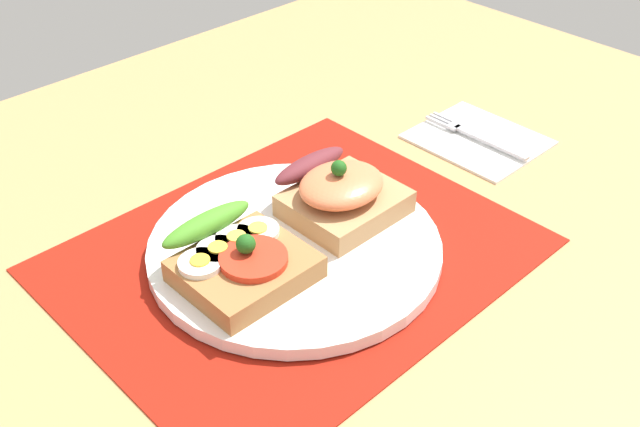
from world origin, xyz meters
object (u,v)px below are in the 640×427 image
(fork, at_px, (473,134))
(plate, at_px, (295,247))
(napkin, at_px, (478,138))
(sandwich_egg_tomato, at_px, (239,259))
(sandwich_salmon, at_px, (340,192))

(fork, bearing_deg, plate, -177.41)
(napkin, height_order, fork, fork)
(napkin, bearing_deg, sandwich_egg_tomato, -178.69)
(sandwich_egg_tomato, distance_m, sandwich_salmon, 0.12)
(sandwich_egg_tomato, distance_m, fork, 0.33)
(napkin, distance_m, fork, 0.01)
(plate, height_order, fork, plate)
(plate, xyz_separation_m, sandwich_egg_tomato, (-0.06, 0.00, 0.02))
(sandwich_salmon, relative_size, napkin, 0.78)
(sandwich_egg_tomato, bearing_deg, sandwich_salmon, 2.16)
(sandwich_salmon, distance_m, fork, 0.21)
(sandwich_egg_tomato, relative_size, sandwich_salmon, 1.03)
(sandwich_egg_tomato, distance_m, napkin, 0.33)
(sandwich_egg_tomato, relative_size, napkin, 0.80)
(sandwich_salmon, bearing_deg, napkin, 0.84)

